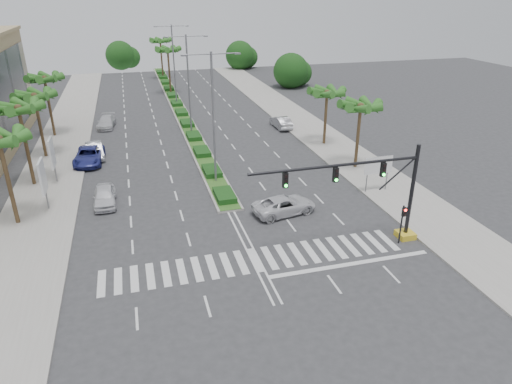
# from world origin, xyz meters

# --- Properties ---
(ground) EXTENTS (160.00, 160.00, 0.00)m
(ground) POSITION_xyz_m (0.00, 0.00, 0.00)
(ground) COLOR #333335
(ground) RESTS_ON ground
(footpath_right) EXTENTS (6.00, 120.00, 0.15)m
(footpath_right) POSITION_xyz_m (15.20, 20.00, 0.07)
(footpath_right) COLOR gray
(footpath_right) RESTS_ON ground
(footpath_left) EXTENTS (6.00, 120.00, 0.15)m
(footpath_left) POSITION_xyz_m (-15.20, 20.00, 0.07)
(footpath_left) COLOR gray
(footpath_left) RESTS_ON ground
(median) EXTENTS (2.20, 75.00, 0.20)m
(median) POSITION_xyz_m (0.00, 45.00, 0.10)
(median) COLOR gray
(median) RESTS_ON ground
(median_grass) EXTENTS (1.80, 75.00, 0.04)m
(median_grass) POSITION_xyz_m (0.00, 45.00, 0.22)
(median_grass) COLOR #23501B
(median_grass) RESTS_ON median
(signal_gantry) EXTENTS (12.60, 1.20, 7.20)m
(signal_gantry) POSITION_xyz_m (9.27, -0.00, 3.46)
(signal_gantry) COLOR gold
(signal_gantry) RESTS_ON ground
(pedestrian_signal) EXTENTS (0.28, 0.36, 3.00)m
(pedestrian_signal) POSITION_xyz_m (10.60, -0.68, 2.04)
(pedestrian_signal) COLOR black
(pedestrian_signal) RESTS_ON ground
(direction_sign) EXTENTS (2.70, 0.11, 3.40)m
(direction_sign) POSITION_xyz_m (13.50, 7.99, 2.45)
(direction_sign) COLOR slate
(direction_sign) RESTS_ON ground
(billboard_near) EXTENTS (0.18, 2.10, 4.35)m
(billboard_near) POSITION_xyz_m (-14.50, 12.00, 2.96)
(billboard_near) COLOR slate
(billboard_near) RESTS_ON ground
(billboard_far) EXTENTS (0.18, 2.10, 4.35)m
(billboard_far) POSITION_xyz_m (-14.50, 18.00, 2.96)
(billboard_far) COLOR slate
(billboard_far) RESTS_ON ground
(palm_left_mid) EXTENTS (4.57, 4.68, 7.95)m
(palm_left_mid) POSITION_xyz_m (-16.50, 18.00, 7.08)
(palm_left_mid) COLOR brown
(palm_left_mid) RESTS_ON ground
(palm_left_far) EXTENTS (4.57, 4.68, 7.35)m
(palm_left_far) POSITION_xyz_m (-16.50, 26.00, 6.50)
(palm_left_far) COLOR brown
(palm_left_far) RESTS_ON ground
(palm_left_end) EXTENTS (4.57, 4.68, 7.75)m
(palm_left_end) POSITION_xyz_m (-16.50, 34.00, 6.88)
(palm_left_end) COLOR brown
(palm_left_end) RESTS_ON ground
(palm_right_near) EXTENTS (4.57, 4.68, 7.05)m
(palm_right_near) POSITION_xyz_m (14.50, 14.00, 6.20)
(palm_right_near) COLOR brown
(palm_right_near) RESTS_ON ground
(palm_right_far) EXTENTS (4.57, 4.68, 6.75)m
(palm_right_far) POSITION_xyz_m (14.50, 22.00, 5.91)
(palm_right_far) COLOR brown
(palm_right_far) RESTS_ON ground
(palm_median_a) EXTENTS (4.57, 4.68, 8.05)m
(palm_median_a) POSITION_xyz_m (0.00, 55.00, 7.17)
(palm_median_a) COLOR brown
(palm_median_a) RESTS_ON ground
(palm_median_b) EXTENTS (4.57, 4.68, 8.05)m
(palm_median_b) POSITION_xyz_m (0.00, 70.00, 7.17)
(palm_median_b) COLOR brown
(palm_median_b) RESTS_ON ground
(streetlight_near) EXTENTS (5.10, 0.25, 12.00)m
(streetlight_near) POSITION_xyz_m (0.00, 14.00, 6.81)
(streetlight_near) COLOR slate
(streetlight_near) RESTS_ON ground
(streetlight_mid) EXTENTS (5.10, 0.25, 12.00)m
(streetlight_mid) POSITION_xyz_m (0.00, 30.00, 6.81)
(streetlight_mid) COLOR slate
(streetlight_mid) RESTS_ON ground
(streetlight_far) EXTENTS (5.10, 0.25, 12.00)m
(streetlight_far) POSITION_xyz_m (0.00, 46.00, 6.81)
(streetlight_far) COLOR slate
(streetlight_far) RESTS_ON ground
(car_parked_a) EXTENTS (1.84, 4.52, 1.54)m
(car_parked_a) POSITION_xyz_m (-9.98, 11.88, 0.77)
(car_parked_a) COLOR silver
(car_parked_a) RESTS_ON ground
(car_parked_b) EXTENTS (2.27, 5.00, 1.59)m
(car_parked_b) POSITION_xyz_m (-11.32, 24.52, 0.80)
(car_parked_b) COLOR silver
(car_parked_b) RESTS_ON ground
(car_parked_c) EXTENTS (3.17, 6.09, 1.64)m
(car_parked_c) POSITION_xyz_m (-11.80, 22.80, 0.82)
(car_parked_c) COLOR navy
(car_parked_c) RESTS_ON ground
(car_parked_d) EXTENTS (2.62, 5.21, 1.45)m
(car_parked_d) POSITION_xyz_m (-10.34, 36.42, 0.73)
(car_parked_d) COLOR silver
(car_parked_d) RESTS_ON ground
(car_crossing) EXTENTS (5.63, 3.33, 1.47)m
(car_crossing) POSITION_xyz_m (4.15, 6.17, 0.73)
(car_crossing) COLOR silver
(car_crossing) RESTS_ON ground
(car_right) EXTENTS (1.86, 4.81, 1.56)m
(car_right) POSITION_xyz_m (11.80, 29.94, 0.78)
(car_right) COLOR #9D9DA1
(car_right) RESTS_ON ground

